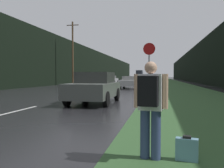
% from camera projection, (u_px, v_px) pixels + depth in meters
% --- Properties ---
extents(grass_verge, '(6.00, 240.00, 0.02)m').
position_uv_depth(grass_verge, '(171.00, 84.00, 40.18)').
color(grass_verge, '#33562D').
rests_on(grass_verge, ground_plane).
extents(lane_stripe_b, '(0.12, 3.00, 0.01)m').
position_uv_depth(lane_stripe_b, '(16.00, 111.00, 9.17)').
color(lane_stripe_b, silver).
rests_on(lane_stripe_b, ground_plane).
extents(lane_stripe_c, '(0.12, 3.00, 0.01)m').
position_uv_depth(lane_stripe_c, '(77.00, 96.00, 16.03)').
color(lane_stripe_c, silver).
rests_on(lane_stripe_c, ground_plane).
extents(lane_stripe_d, '(0.12, 3.00, 0.01)m').
position_uv_depth(lane_stripe_d, '(102.00, 90.00, 22.90)').
color(lane_stripe_d, silver).
rests_on(lane_stripe_d, ground_plane).
extents(lane_stripe_e, '(0.12, 3.00, 0.01)m').
position_uv_depth(lane_stripe_e, '(115.00, 87.00, 29.76)').
color(lane_stripe_e, silver).
rests_on(lane_stripe_e, ground_plane).
extents(treeline_far_side, '(2.00, 140.00, 7.49)m').
position_uv_depth(treeline_far_side, '(87.00, 65.00, 53.37)').
color(treeline_far_side, black).
rests_on(treeline_far_side, ground_plane).
extents(treeline_near_side, '(2.00, 140.00, 7.50)m').
position_uv_depth(treeline_near_side, '(199.00, 64.00, 48.69)').
color(treeline_near_side, black).
rests_on(treeline_near_side, ground_plane).
extents(utility_pole_far, '(1.80, 0.24, 9.20)m').
position_uv_depth(utility_pole_far, '(73.00, 53.00, 34.29)').
color(utility_pole_far, '#4C3823').
rests_on(utility_pole_far, ground_plane).
extents(stop_sign, '(0.62, 0.07, 3.08)m').
position_uv_depth(stop_sign, '(149.00, 67.00, 12.28)').
color(stop_sign, slate).
rests_on(stop_sign, ground_plane).
extents(hitchhiker_with_backpack, '(0.55, 0.44, 1.60)m').
position_uv_depth(hitchhiker_with_backpack, '(150.00, 104.00, 3.80)').
color(hitchhiker_with_backpack, navy).
rests_on(hitchhiker_with_backpack, ground_plane).
extents(suitcase, '(0.36, 0.19, 0.42)m').
position_uv_depth(suitcase, '(187.00, 150.00, 3.77)').
color(suitcase, '#6093A8').
rests_on(suitcase, ground_plane).
extents(car_passing_near, '(2.02, 4.36, 1.56)m').
position_uv_depth(car_passing_near, '(95.00, 88.00, 11.92)').
color(car_passing_near, '#4C514C').
rests_on(car_passing_near, ground_plane).
extents(car_passing_far, '(1.87, 4.46, 1.34)m').
position_uv_depth(car_passing_far, '(130.00, 82.00, 26.17)').
color(car_passing_far, '#BCBCBC').
rests_on(car_passing_far, ground_plane).
extents(car_oncoming, '(1.96, 4.15, 1.41)m').
position_uv_depth(car_oncoming, '(111.00, 80.00, 38.21)').
color(car_oncoming, '#9E9EA3').
rests_on(car_oncoming, ground_plane).
extents(delivery_truck, '(2.48, 8.74, 3.58)m').
position_uv_depth(delivery_truck, '(140.00, 75.00, 95.64)').
color(delivery_truck, black).
rests_on(delivery_truck, ground_plane).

